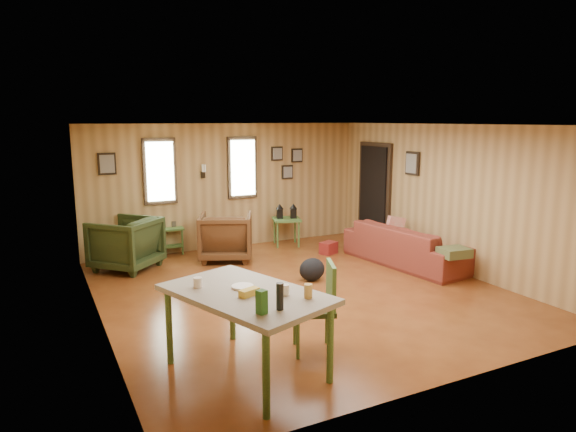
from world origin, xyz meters
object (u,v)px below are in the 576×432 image
Objects in this scene: end_table at (170,235)px; recliner_green at (126,241)px; sofa at (407,238)px; side_table at (286,217)px; dining_table at (247,299)px; recliner_brown at (226,234)px.

recliner_green is at bearing -142.62° from end_table.
recliner_green is (-4.39, 1.87, 0.02)m from sofa.
side_table is 0.45× the size of dining_table.
sofa is 4.33m from end_table.
dining_table is at bearing 52.25° from recliner_green.
side_table is (1.45, 0.47, 0.11)m from recliner_brown.
recliner_green is 3.15m from side_table.
recliner_green reaches higher than sofa.
dining_table is at bearing 114.37° from sofa.
dining_table is (-1.25, -4.06, 0.30)m from recliner_brown.
recliner_green is 1.56× the size of end_table.
recliner_brown is at bearing 51.46° from sofa.
end_table is 0.33× the size of dining_table.
recliner_brown is 1.53m from side_table.
recliner_brown is 0.97× the size of recliner_green.
dining_table is (-0.46, -4.94, 0.42)m from end_table.
sofa is at bearing 113.29° from recliner_green.
sofa is 4.62m from dining_table.
recliner_green reaches higher than recliner_brown.
recliner_green is 1.14× the size of side_table.
recliner_green is 4.28m from dining_table.
side_table is at bearing 141.52° from recliner_green.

